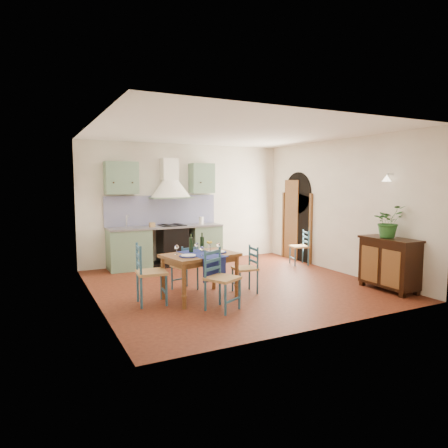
% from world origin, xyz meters
% --- Properties ---
extents(floor, '(5.00, 5.00, 0.00)m').
position_xyz_m(floor, '(0.00, 0.00, 0.00)').
color(floor, '#42180E').
rests_on(floor, ground).
extents(back_wall, '(5.00, 0.96, 2.80)m').
position_xyz_m(back_wall, '(-0.47, 2.29, 1.05)').
color(back_wall, white).
rests_on(back_wall, ground).
extents(right_wall, '(0.26, 5.00, 2.80)m').
position_xyz_m(right_wall, '(2.50, 0.28, 1.34)').
color(right_wall, white).
rests_on(right_wall, ground).
extents(left_wall, '(0.04, 5.00, 2.80)m').
position_xyz_m(left_wall, '(-2.50, 0.00, 1.40)').
color(left_wall, white).
rests_on(left_wall, ground).
extents(ceiling, '(5.00, 5.00, 0.01)m').
position_xyz_m(ceiling, '(0.00, 0.00, 2.80)').
color(ceiling, white).
rests_on(ceiling, back_wall).
extents(dining_table, '(1.29, 1.01, 1.06)m').
position_xyz_m(dining_table, '(-0.91, -0.53, 0.66)').
color(dining_table, brown).
rests_on(dining_table, ground).
extents(chair_near, '(0.58, 0.58, 0.91)m').
position_xyz_m(chair_near, '(-0.88, -1.21, 0.47)').
color(chair_near, '#26506A').
rests_on(chair_near, ground).
extents(chair_far, '(0.46, 0.46, 0.82)m').
position_xyz_m(chair_far, '(-0.96, 0.04, 0.42)').
color(chair_far, '#26506A').
rests_on(chair_far, ground).
extents(chair_left, '(0.49, 0.49, 0.96)m').
position_xyz_m(chair_left, '(-1.76, -0.47, 0.50)').
color(chair_left, '#26506A').
rests_on(chair_left, ground).
extents(chair_right, '(0.41, 0.41, 0.81)m').
position_xyz_m(chair_right, '(-0.07, -0.58, 0.42)').
color(chair_right, '#26506A').
rests_on(chair_right, ground).
extents(chair_spare, '(0.46, 0.46, 0.80)m').
position_xyz_m(chair_spare, '(2.23, 0.93, 0.41)').
color(chair_spare, '#26506A').
rests_on(chair_spare, ground).
extents(sideboard, '(0.50, 1.05, 0.94)m').
position_xyz_m(sideboard, '(2.26, -1.57, 0.51)').
color(sideboard, black).
rests_on(sideboard, ground).
extents(potted_plant, '(0.53, 0.46, 0.57)m').
position_xyz_m(potted_plant, '(2.25, -1.52, 1.22)').
color(potted_plant, '#245B24').
rests_on(potted_plant, sideboard).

